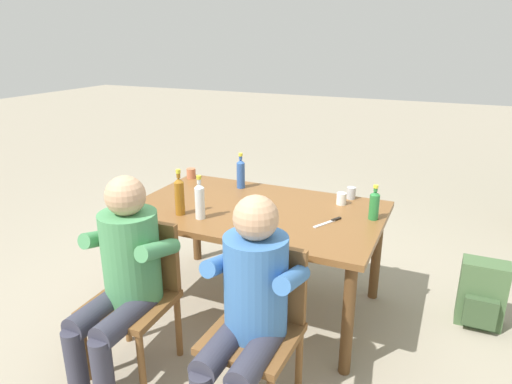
# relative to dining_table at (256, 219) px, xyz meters

# --- Properties ---
(ground_plane) EXTENTS (24.00, 24.00, 0.00)m
(ground_plane) POSITION_rel_dining_table_xyz_m (0.00, 0.00, -0.67)
(ground_plane) COLOR gray
(dining_table) EXTENTS (1.70, 1.06, 0.75)m
(dining_table) POSITION_rel_dining_table_xyz_m (0.00, 0.00, 0.00)
(dining_table) COLOR brown
(dining_table) RESTS_ON ground_plane
(chair_near_left) EXTENTS (0.46, 0.46, 0.87)m
(chair_near_left) POSITION_rel_dining_table_xyz_m (-0.39, -0.83, -0.18)
(chair_near_left) COLOR brown
(chair_near_left) RESTS_ON ground_plane
(chair_near_right) EXTENTS (0.45, 0.45, 0.87)m
(chair_near_right) POSITION_rel_dining_table_xyz_m (0.38, -0.83, -0.18)
(chair_near_right) COLOR brown
(chair_near_right) RESTS_ON ground_plane
(person_in_white_shirt) EXTENTS (0.47, 0.61, 1.18)m
(person_in_white_shirt) POSITION_rel_dining_table_xyz_m (-0.38, -0.94, -0.02)
(person_in_white_shirt) COLOR #4C935B
(person_in_white_shirt) RESTS_ON ground_plane
(person_in_plaid_shirt) EXTENTS (0.47, 0.61, 1.18)m
(person_in_plaid_shirt) POSITION_rel_dining_table_xyz_m (0.38, -0.94, -0.02)
(person_in_plaid_shirt) COLOR #3D70B2
(person_in_plaid_shirt) RESTS_ON ground_plane
(bottle_blue) EXTENTS (0.06, 0.06, 0.28)m
(bottle_blue) POSITION_rel_dining_table_xyz_m (-0.29, 0.37, 0.20)
(bottle_blue) COLOR #2D56A3
(bottle_blue) RESTS_ON dining_table
(bottle_amber) EXTENTS (0.06, 0.06, 0.31)m
(bottle_amber) POSITION_rel_dining_table_xyz_m (-0.42, -0.30, 0.21)
(bottle_amber) COLOR #996019
(bottle_amber) RESTS_ON dining_table
(bottle_green) EXTENTS (0.06, 0.06, 0.23)m
(bottle_green) POSITION_rel_dining_table_xyz_m (0.77, 0.14, 0.18)
(bottle_green) COLOR #287A38
(bottle_green) RESTS_ON dining_table
(bottle_clear) EXTENTS (0.06, 0.06, 0.29)m
(bottle_clear) POSITION_rel_dining_table_xyz_m (-0.26, -0.31, 0.21)
(bottle_clear) COLOR white
(bottle_clear) RESTS_ON dining_table
(cup_terracotta) EXTENTS (0.07, 0.07, 0.08)m
(cup_terracotta) POSITION_rel_dining_table_xyz_m (-0.78, 0.42, 0.12)
(cup_terracotta) COLOR #BC6B47
(cup_terracotta) RESTS_ON dining_table
(cup_white) EXTENTS (0.07, 0.07, 0.08)m
(cup_white) POSITION_rel_dining_table_xyz_m (0.51, 0.32, 0.12)
(cup_white) COLOR white
(cup_white) RESTS_ON dining_table
(cup_steel) EXTENTS (0.06, 0.06, 0.09)m
(cup_steel) POSITION_rel_dining_table_xyz_m (0.55, 0.46, 0.12)
(cup_steel) COLOR #B2B7BC
(cup_steel) RESTS_ON dining_table
(cup_glass) EXTENTS (0.07, 0.07, 0.12)m
(cup_glass) POSITION_rel_dining_table_xyz_m (0.08, -0.21, 0.14)
(cup_glass) COLOR silver
(cup_glass) RESTS_ON dining_table
(table_knife) EXTENTS (0.13, 0.22, 0.01)m
(table_knife) POSITION_rel_dining_table_xyz_m (0.53, -0.03, 0.09)
(table_knife) COLOR silver
(table_knife) RESTS_ON dining_table
(backpack_by_near_side) EXTENTS (0.29, 0.23, 0.46)m
(backpack_by_near_side) POSITION_rel_dining_table_xyz_m (1.49, 0.40, -0.45)
(backpack_by_near_side) COLOR #47663D
(backpack_by_near_side) RESTS_ON ground_plane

